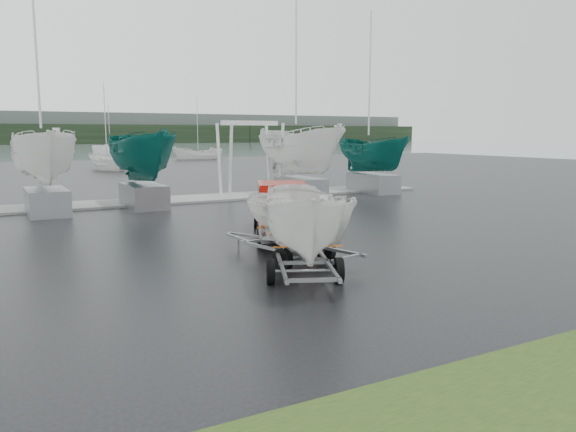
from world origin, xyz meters
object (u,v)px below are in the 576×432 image
at_px(pickup_truck, 283,209).
at_px(trailer_hitched, 304,163).
at_px(trailer_parked, 300,178).
at_px(boat_hoist, 250,148).

bearing_deg(pickup_truck, trailer_hitched, -90.00).
relative_size(pickup_truck, trailer_hitched, 1.07).
bearing_deg(trailer_parked, boat_hoist, 54.71).
bearing_deg(pickup_truck, trailer_parked, -89.01).
xyz_separation_m(trailer_hitched, trailer_parked, (0.72, 1.45, -0.48)).
height_order(trailer_hitched, trailer_parked, trailer_hitched).
height_order(pickup_truck, trailer_hitched, trailer_hitched).
relative_size(pickup_truck, trailer_parked, 1.30).
bearing_deg(trailer_hitched, pickup_truck, 90.00).
distance_m(trailer_hitched, boat_hoist, 17.99).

